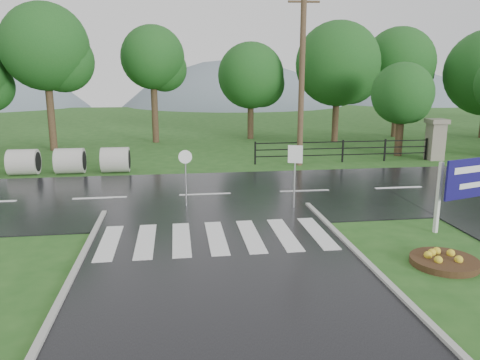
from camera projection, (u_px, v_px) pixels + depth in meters
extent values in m
plane|color=#23511B|center=(240.00, 333.00, 8.62)|extent=(120.00, 120.00, 0.00)
cube|color=black|center=(205.00, 195.00, 18.27)|extent=(90.00, 8.00, 0.04)
cube|color=silver|center=(109.00, 242.00, 13.03)|extent=(0.50, 2.80, 0.02)
cube|color=silver|center=(146.00, 241.00, 13.16)|extent=(0.50, 2.80, 0.02)
cube|color=silver|center=(181.00, 239.00, 13.30)|extent=(0.50, 2.80, 0.02)
cube|color=silver|center=(216.00, 237.00, 13.43)|extent=(0.50, 2.80, 0.02)
cube|color=silver|center=(251.00, 236.00, 13.56)|extent=(0.50, 2.80, 0.02)
cube|color=silver|center=(284.00, 234.00, 13.70)|extent=(0.50, 2.80, 0.02)
cube|color=silver|center=(317.00, 233.00, 13.83)|extent=(0.50, 2.80, 0.02)
cube|color=gray|center=(435.00, 142.00, 25.57)|extent=(0.80, 0.80, 2.00)
cube|color=#6B6659|center=(437.00, 121.00, 25.32)|extent=(1.00, 1.00, 0.24)
cube|color=black|center=(343.00, 155.00, 25.01)|extent=(9.50, 0.05, 0.05)
cube|color=black|center=(343.00, 148.00, 24.93)|extent=(9.50, 0.05, 0.05)
cube|color=black|center=(343.00, 142.00, 24.85)|extent=(9.50, 0.05, 0.05)
cube|color=black|center=(255.00, 153.00, 24.33)|extent=(0.08, 0.08, 1.20)
cube|color=black|center=(426.00, 149.00, 25.59)|extent=(0.08, 0.08, 1.20)
sphere|color=slate|center=(234.00, 211.00, 76.30)|extent=(48.00, 48.00, 48.00)
sphere|color=slate|center=(398.00, 180.00, 79.07)|extent=(36.00, 36.00, 36.00)
cylinder|color=#9E9B93|center=(23.00, 162.00, 21.87)|extent=(1.30, 1.20, 1.20)
cylinder|color=#9E9B93|center=(70.00, 161.00, 22.15)|extent=(1.30, 1.20, 1.20)
cylinder|color=#9E9B93|center=(115.00, 160.00, 22.43)|extent=(1.30, 1.20, 1.20)
cube|color=silver|center=(438.00, 198.00, 13.80)|extent=(0.14, 0.14, 2.15)
cube|color=#130D56|center=(477.00, 177.00, 13.82)|extent=(2.48, 0.85, 1.18)
cube|color=white|center=(479.00, 168.00, 13.73)|extent=(1.95, 0.63, 0.19)
cube|color=white|center=(477.00, 184.00, 13.84)|extent=(1.44, 0.47, 0.16)
cylinder|color=#332111|center=(444.00, 262.00, 11.64)|extent=(1.66, 1.66, 0.17)
cube|color=#939399|center=(294.00, 180.00, 16.21)|extent=(0.04, 0.04, 2.12)
cube|color=white|center=(295.00, 154.00, 15.99)|extent=(0.48, 0.19, 0.61)
cylinder|color=#939399|center=(186.00, 181.00, 16.53)|extent=(0.06, 0.06, 1.91)
cylinder|color=white|center=(185.00, 157.00, 16.32)|extent=(0.48, 0.03, 0.48)
cylinder|color=#473523|center=(302.00, 80.00, 23.31)|extent=(0.29, 0.29, 8.69)
cube|color=brown|center=(304.00, 2.00, 22.49)|extent=(1.55, 0.20, 0.10)
cylinder|color=#3D2B1C|center=(400.00, 130.00, 26.73)|extent=(0.47, 0.47, 2.96)
sphere|color=#154517|center=(402.00, 93.00, 26.27)|extent=(3.46, 3.46, 3.46)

